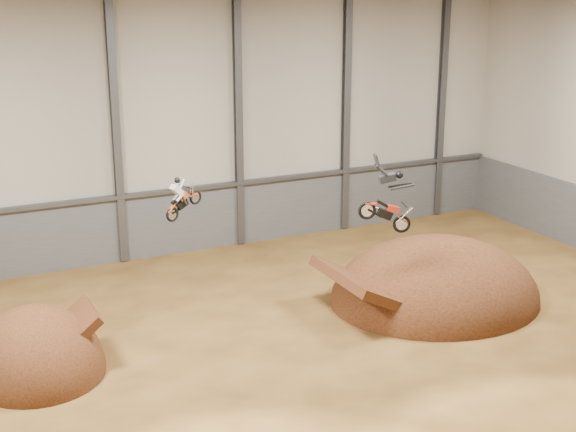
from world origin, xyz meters
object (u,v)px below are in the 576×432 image
(landing_ramp, at_px, (435,300))
(takeoff_ramp, at_px, (38,371))
(fmx_rider_b, at_px, (382,194))
(fmx_rider_a, at_px, (186,192))

(landing_ramp, bearing_deg, takeoff_ramp, 177.57)
(takeoff_ramp, relative_size, landing_ramp, 0.58)
(landing_ramp, relative_size, fmx_rider_b, 3.19)
(fmx_rider_a, bearing_deg, landing_ramp, -28.93)
(takeoff_ramp, distance_m, fmx_rider_b, 15.24)
(landing_ramp, height_order, fmx_rider_a, fmx_rider_a)
(takeoff_ramp, distance_m, landing_ramp, 17.83)
(takeoff_ramp, relative_size, fmx_rider_b, 1.87)
(landing_ramp, height_order, fmx_rider_b, fmx_rider_b)
(landing_ramp, xyz_separation_m, fmx_rider_a, (-11.31, 1.86, 6.07))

